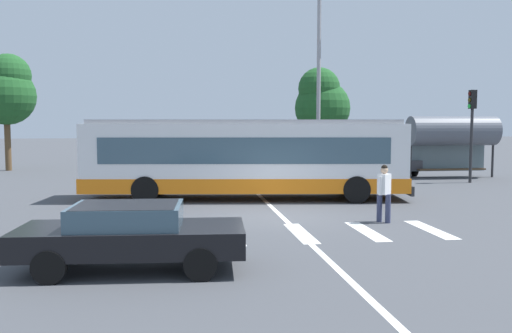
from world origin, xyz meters
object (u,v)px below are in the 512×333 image
parked_car_teal (293,161)px  background_tree_left (7,90)px  parked_car_silver (148,162)px  twin_arm_street_lamp (319,62)px  parked_car_champagne (341,160)px  parked_car_charcoal (391,160)px  traffic_light_far_corner (472,120)px  foreground_sedan (131,233)px  background_tree_right (321,102)px  bus_stop_shelter (453,132)px  city_transit_bus (245,158)px  parked_car_black (196,162)px  parked_car_red (247,161)px  pedestrian_crossing_street (384,190)px

parked_car_teal → background_tree_left: background_tree_left is taller
parked_car_silver → twin_arm_street_lamp: twin_arm_street_lamp is taller
parked_car_champagne → parked_car_charcoal: (2.68, -0.70, 0.00)m
traffic_light_far_corner → background_tree_left: size_ratio=0.64×
foreground_sedan → background_tree_right: (10.64, 25.75, 3.49)m
bus_stop_shelter → background_tree_left: 25.75m
city_transit_bus → traffic_light_far_corner: size_ratio=2.79×
parked_car_champagne → bus_stop_shelter: (5.07, -3.19, 1.65)m
foreground_sedan → parked_car_black: same height
background_tree_right → parked_car_silver: bearing=-150.8°
parked_car_teal → parked_car_champagne: (2.86, 0.30, 0.00)m
city_transit_bus → parked_car_red: 9.56m
parked_car_red → parked_car_champagne: size_ratio=0.98×
parked_car_champagne → traffic_light_far_corner: bearing=-48.4°
background_tree_left → parked_car_red: bearing=-17.8°
parked_car_charcoal → parked_car_red: bearing=175.3°
parked_car_champagne → bus_stop_shelter: bearing=-32.1°
foreground_sedan → bus_stop_shelter: bus_stop_shelter is taller
traffic_light_far_corner → bus_stop_shelter: size_ratio=0.95×
parked_car_black → background_tree_left: size_ratio=0.64×
parked_car_teal → background_tree_right: size_ratio=0.69×
parked_car_silver → twin_arm_street_lamp: size_ratio=0.46×
city_transit_bus → parked_car_champagne: bearing=54.9°
parked_car_silver → traffic_light_far_corner: size_ratio=1.01×
background_tree_right → city_transit_bus: bearing=-114.2°
pedestrian_crossing_street → twin_arm_street_lamp: (0.92, 11.51, 4.94)m
foreground_sedan → bus_stop_shelter: bearing=46.6°
parked_car_silver → background_tree_right: size_ratio=0.68×
city_transit_bus → parked_car_teal: bearing=67.4°
parked_car_silver → background_tree_left: background_tree_left is taller
parked_car_red → bus_stop_shelter: 11.08m
parked_car_champagne → parked_car_silver: bearing=179.6°
traffic_light_far_corner → parked_car_champagne: bearing=131.6°
background_tree_right → parked_car_red: bearing=-132.3°
bus_stop_shelter → background_tree_left: (-24.47, 7.64, 2.41)m
parked_car_red → pedestrian_crossing_street: bearing=-81.5°
parked_car_charcoal → bus_stop_shelter: (2.39, -2.49, 1.65)m
parked_car_black → bus_stop_shelter: bearing=-12.5°
foreground_sedan → traffic_light_far_corner: size_ratio=1.03×
parked_car_black → background_tree_left: background_tree_left is taller
city_transit_bus → traffic_light_far_corner: bearing=19.2°
background_tree_left → bus_stop_shelter: bearing=-17.3°
twin_arm_street_lamp → parked_car_teal: bearing=100.8°
pedestrian_crossing_street → background_tree_right: (3.67, 21.42, 3.29)m
parked_car_champagne → bus_stop_shelter: size_ratio=0.97×
parked_car_red → parked_car_teal: bearing=-5.9°
parked_car_champagne → background_tree_left: (-19.40, 4.46, 4.06)m
pedestrian_crossing_street → parked_car_silver: (-7.73, 15.04, -0.20)m
parked_car_red → parked_car_charcoal: (8.10, -0.67, 0.00)m
parked_car_champagne → traffic_light_far_corner: (4.85, -5.46, 2.26)m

